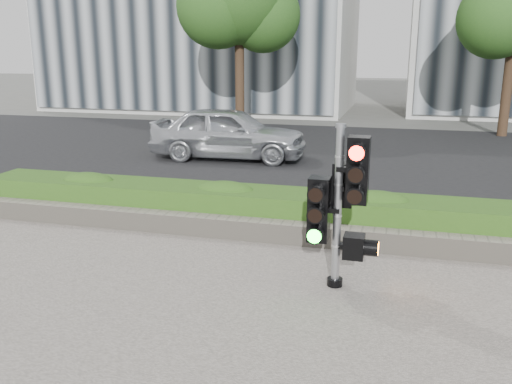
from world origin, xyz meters
TOP-DOWN VIEW (x-y plane):
  - ground at (0.00, 0.00)m, footprint 120.00×120.00m
  - road at (0.00, 10.00)m, footprint 60.00×13.00m
  - curb at (0.00, 3.15)m, footprint 60.00×0.25m
  - stone_wall at (0.00, 1.90)m, footprint 12.00×0.32m
  - hedge at (0.00, 2.55)m, footprint 12.00×1.00m
  - traffic_signal at (1.10, 0.40)m, footprint 0.76×0.55m
  - car_silver at (-3.08, 8.57)m, footprint 4.64×2.08m

SIDE VIEW (x-z plane):
  - ground at x=0.00m, z-range 0.00..0.00m
  - road at x=0.00m, z-range 0.00..0.02m
  - curb at x=0.00m, z-range 0.00..0.12m
  - stone_wall at x=0.00m, z-range 0.03..0.37m
  - hedge at x=0.00m, z-range 0.03..0.71m
  - car_silver at x=-3.08m, z-range 0.02..1.57m
  - traffic_signal at x=1.10m, z-range 0.15..2.36m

